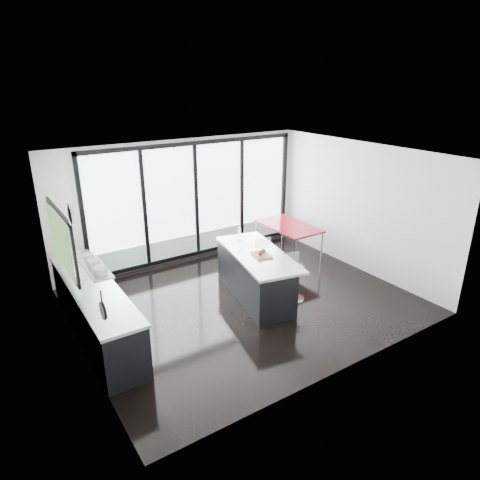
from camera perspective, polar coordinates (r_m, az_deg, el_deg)
floor at (r=8.32m, az=0.56°, el=-8.17°), size 6.00×5.00×0.00m
ceiling at (r=7.38m, az=0.64°, el=11.18°), size 6.00×5.00×0.00m
wall_back at (r=9.94m, az=-6.04°, el=4.59°), size 6.00×0.09×2.80m
wall_front at (r=6.00m, az=14.07°, el=-5.99°), size 6.00×0.00×2.80m
wall_left at (r=6.87m, az=-21.86°, el=-1.90°), size 0.26×5.00×2.80m
wall_right at (r=9.65m, az=15.61°, el=4.23°), size 0.00×5.00×2.80m
counter_cabinets at (r=7.50m, az=-18.69°, el=-8.86°), size 0.69×3.24×1.36m
island at (r=8.31m, az=1.93°, el=-4.62°), size 1.36×2.37×1.19m
bar_stool_near at (r=8.30m, az=7.14°, el=-5.67°), size 0.53×0.53×0.71m
bar_stool_far at (r=8.70m, az=3.59°, el=-3.97°), size 0.51×0.51×0.78m
red_table at (r=10.11m, az=6.41°, el=-0.25°), size 0.90×1.56×0.83m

